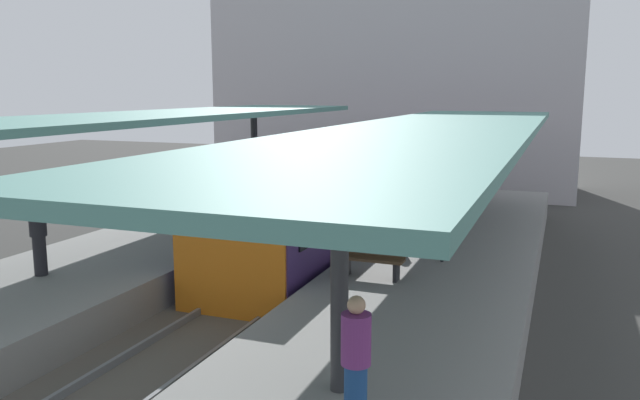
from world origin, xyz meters
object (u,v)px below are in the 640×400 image
(platform_sign, at_px, (444,194))
(passenger_mid_platform, at_px, (392,207))
(commuter_train, at_px, (341,196))
(passenger_far_end, at_px, (38,234))
(platform_bench, at_px, (372,256))
(passenger_near_bench, at_px, (356,360))

(platform_sign, height_order, passenger_mid_platform, platform_sign)
(platform_sign, distance_m, passenger_mid_platform, 2.42)
(commuter_train, bearing_deg, passenger_far_end, -116.26)
(platform_bench, distance_m, platform_sign, 2.46)
(platform_bench, relative_size, passenger_far_end, 0.80)
(platform_bench, height_order, passenger_near_bench, passenger_near_bench)
(passenger_near_bench, relative_size, passenger_far_end, 0.93)
(passenger_near_bench, distance_m, passenger_far_end, 9.11)
(commuter_train, relative_size, platform_bench, 10.42)
(passenger_near_bench, xyz_separation_m, passenger_far_end, (-8.38, 3.59, 0.07))
(passenger_mid_platform, bearing_deg, passenger_far_end, -137.21)
(platform_sign, height_order, passenger_far_end, platform_sign)
(platform_sign, bearing_deg, passenger_mid_platform, 135.89)
(passenger_far_end, bearing_deg, passenger_mid_platform, 42.79)
(platform_sign, relative_size, passenger_near_bench, 1.36)
(commuter_train, height_order, passenger_mid_platform, commuter_train)
(passenger_mid_platform, xyz_separation_m, passenger_far_end, (-6.34, -5.87, -0.03))
(commuter_train, relative_size, passenger_mid_platform, 8.10)
(commuter_train, xyz_separation_m, passenger_mid_platform, (2.26, -2.41, 0.21))
(platform_bench, bearing_deg, platform_sign, 57.10)
(platform_bench, distance_m, passenger_mid_platform, 3.51)
(passenger_mid_platform, bearing_deg, platform_bench, -82.00)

